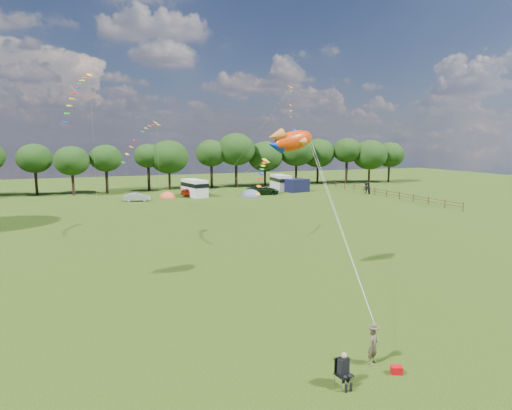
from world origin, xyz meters
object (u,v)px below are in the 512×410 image
object	(u,v)px
tent_orange	(167,198)
campervan_d	(281,182)
kite_flyer	(373,346)
walker_a	(368,188)
car_c	(195,192)
car_d	(263,190)
tent_greyblue	(251,197)
car_b	(137,197)
campervan_c	(195,187)
fish_kite	(290,141)
walker_b	(366,188)
camp_chair	(343,366)

from	to	relation	value
tent_orange	campervan_d	bearing A→B (deg)	9.94
kite_flyer	tent_orange	bearing A→B (deg)	60.72
campervan_d	walker_a	distance (m)	15.53
car_c	kite_flyer	distance (m)	54.47
car_d	campervan_d	size ratio (longest dim) A/B	0.95
tent_greyblue	car_b	bearing A→B (deg)	175.44
car_b	tent_greyblue	world-z (taller)	car_b
tent_greyblue	kite_flyer	distance (m)	51.79
tent_orange	tent_greyblue	distance (m)	13.09
car_d	campervan_d	xyz separation A→B (m)	(5.50, 4.99, 0.72)
car_d	kite_flyer	bearing A→B (deg)	177.73
car_b	campervan_c	bearing A→B (deg)	-63.69
kite_flyer	campervan_c	bearing A→B (deg)	56.01
car_b	campervan_c	world-z (taller)	campervan_c
car_c	fish_kite	distance (m)	44.03
tent_orange	walker_b	distance (m)	33.09
campervan_c	tent_orange	xyz separation A→B (m)	(-4.45, -0.50, -1.43)
kite_flyer	walker_a	size ratio (longest dim) A/B	0.78
walker_b	car_b	bearing A→B (deg)	-25.20
tent_orange	kite_flyer	world-z (taller)	kite_flyer
campervan_d	fish_kite	bearing A→B (deg)	160.56
car_b	car_d	xyz separation A→B (m)	(20.34, 0.58, 0.12)
car_c	kite_flyer	world-z (taller)	kite_flyer
camp_chair	fish_kite	xyz separation A→B (m)	(3.57, 12.02, 8.08)
car_d	walker_a	size ratio (longest dim) A/B	2.83
car_c	walker_b	world-z (taller)	walker_b
walker_a	fish_kite	bearing A→B (deg)	13.65
campervan_c	tent_greyblue	bearing A→B (deg)	-126.98
car_d	walker_a	bearing A→B (deg)	-94.22
tent_greyblue	camp_chair	distance (m)	53.23
car_b	fish_kite	xyz separation A→B (m)	(5.44, -40.27, 8.25)
fish_kite	tent_orange	bearing A→B (deg)	79.49
campervan_d	camp_chair	bearing A→B (deg)	162.05
campervan_c	camp_chair	size ratio (longest dim) A/B	4.46
car_b	kite_flyer	xyz separation A→B (m)	(3.88, -51.38, 0.13)
kite_flyer	walker_a	world-z (taller)	walker_a
campervan_d	camp_chair	xyz separation A→B (m)	(-23.96, -57.86, -0.68)
car_c	campervan_d	distance (m)	16.64
car_d	car_b	bearing A→B (deg)	106.94
kite_flyer	camp_chair	world-z (taller)	kite_flyer
tent_greyblue	fish_kite	world-z (taller)	fish_kite
car_c	camp_chair	distance (m)	55.62
campervan_c	kite_flyer	bearing A→B (deg)	162.00
kite_flyer	walker_b	size ratio (longest dim) A/B	0.82
campervan_c	walker_b	bearing A→B (deg)	-115.61
car_d	tent_greyblue	xyz separation A→B (m)	(-2.91, -1.97, -0.72)
kite_flyer	walker_a	distance (m)	56.70
campervan_d	fish_kite	size ratio (longest dim) A/B	1.58
campervan_c	tent_greyblue	xyz separation A→B (m)	(8.22, -3.77, -1.43)
camp_chair	fish_kite	size ratio (longest dim) A/B	0.36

